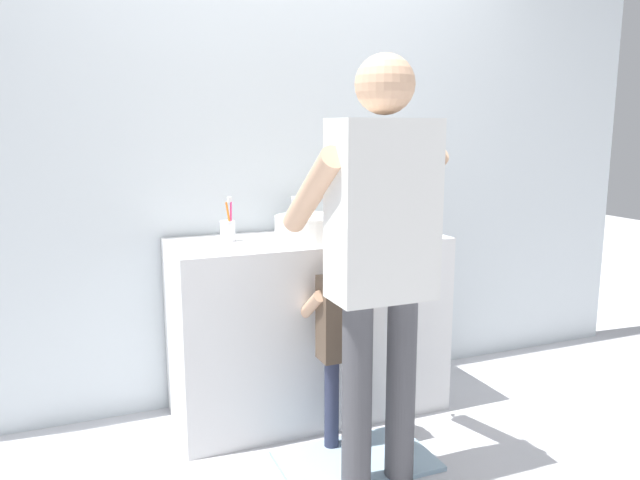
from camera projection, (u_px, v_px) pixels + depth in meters
ground_plane at (332, 436)px, 2.82m from camera, size 14.00×14.00×0.00m
back_wall at (285, 136)px, 3.14m from camera, size 4.40×0.08×2.70m
vanity_cabinet at (308, 326)px, 3.02m from camera, size 1.31×0.54×0.87m
sink_basin at (310, 227)px, 2.91m from camera, size 0.33×0.33×0.11m
faucet at (295, 216)px, 3.09m from camera, size 0.18×0.14×0.18m
toothbrush_cup at (228, 230)px, 2.85m from camera, size 0.07×0.07×0.21m
soap_bottle at (375, 219)px, 3.08m from camera, size 0.06×0.06×0.17m
bath_mat at (356, 461)px, 2.59m from camera, size 0.64×0.40×0.02m
child_toddler at (342, 329)px, 2.63m from camera, size 0.28×0.28×0.91m
adult_parent at (380, 237)px, 2.28m from camera, size 0.51×0.54×1.65m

